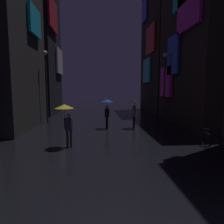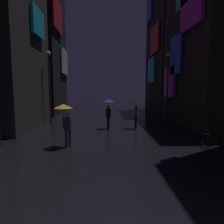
{
  "view_description": "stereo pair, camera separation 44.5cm",
  "coord_description": "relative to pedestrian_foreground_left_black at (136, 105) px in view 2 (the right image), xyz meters",
  "views": [
    {
      "loc": [
        -0.93,
        -2.33,
        2.86
      ],
      "look_at": [
        0.0,
        9.1,
        1.51
      ],
      "focal_mm": 32.0,
      "sensor_mm": 36.0,
      "label": 1
    },
    {
      "loc": [
        -0.49,
        -2.36,
        2.86
      ],
      "look_at": [
        0.0,
        9.1,
        1.51
      ],
      "focal_mm": 32.0,
      "sensor_mm": 36.0,
      "label": 2
    }
  ],
  "objects": [
    {
      "name": "building_left_far",
      "position": [
        -9.31,
        9.94,
        8.76
      ],
      "size": [
        4.25,
        7.5,
        20.85
      ],
      "color": "black",
      "rests_on": "ground"
    },
    {
      "name": "building_right_mid",
      "position": [
        5.63,
        1.49,
        4.57
      ],
      "size": [
        4.25,
        8.61,
        12.44
      ],
      "color": "#2D2826",
      "rests_on": "ground"
    },
    {
      "name": "building_right_far",
      "position": [
        5.65,
        10.21,
        6.42
      ],
      "size": [
        4.25,
        8.04,
        16.18
      ],
      "color": "#2D2826",
      "rests_on": "ground"
    },
    {
      "name": "pedestrian_foreground_left_black",
      "position": [
        0.0,
        0.0,
        0.0
      ],
      "size": [
        0.9,
        0.9,
        2.12
      ],
      "color": "black",
      "rests_on": "ground"
    },
    {
      "name": "pedestrian_near_crossing_blue",
      "position": [
        -1.97,
        -0.04,
        0.0
      ],
      "size": [
        0.9,
        0.9,
        2.12
      ],
      "color": "black",
      "rests_on": "ground"
    },
    {
      "name": "pedestrian_far_right_yellow",
      "position": [
        -4.21,
        -4.48,
        0.0
      ],
      "size": [
        0.9,
        0.9,
        2.12
      ],
      "color": "#38332D",
      "rests_on": "ground"
    },
    {
      "name": "bicycle_parked_at_storefront",
      "position": [
        2.77,
        -5.55,
        -1.28
      ],
      "size": [
        0.53,
        1.77,
        0.96
      ],
      "color": "black",
      "rests_on": "ground"
    },
    {
      "name": "streetlamp_left_far",
      "position": [
        -6.83,
        2.86,
        2.0
      ],
      "size": [
        0.36,
        0.36,
        5.93
      ],
      "color": "#2D2D33",
      "rests_on": "ground"
    },
    {
      "name": "streetlamp_right_far",
      "position": [
        3.17,
        2.84,
        1.98
      ],
      "size": [
        0.36,
        0.36,
        5.89
      ],
      "color": "#2D2D33",
      "rests_on": "ground"
    }
  ]
}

